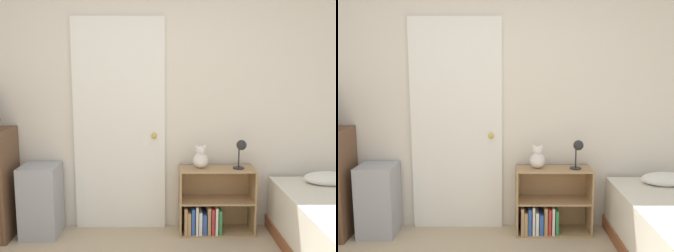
# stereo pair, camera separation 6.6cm
# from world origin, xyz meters

# --- Properties ---
(wall_back) EXTENTS (10.00, 0.06, 2.55)m
(wall_back) POSITION_xyz_m (0.00, 1.93, 1.27)
(wall_back) COLOR silver
(wall_back) RESTS_ON ground_plane
(door_closed) EXTENTS (0.90, 0.09, 2.09)m
(door_closed) POSITION_xyz_m (-0.13, 1.88, 1.05)
(door_closed) COLOR white
(door_closed) RESTS_ON ground_plane
(storage_bin) EXTENTS (0.35, 0.36, 0.69)m
(storage_bin) POSITION_xyz_m (-0.88, 1.70, 0.35)
(storage_bin) COLOR #999EA8
(storage_bin) RESTS_ON ground_plane
(bookshelf) EXTENTS (0.73, 0.29, 0.65)m
(bookshelf) POSITION_xyz_m (0.76, 1.74, 0.25)
(bookshelf) COLOR tan
(bookshelf) RESTS_ON ground_plane
(teddy_bear) EXTENTS (0.15, 0.15, 0.23)m
(teddy_bear) POSITION_xyz_m (0.66, 1.74, 0.75)
(teddy_bear) COLOR silver
(teddy_bear) RESTS_ON bookshelf
(desk_lamp) EXTENTS (0.12, 0.12, 0.28)m
(desk_lamp) POSITION_xyz_m (1.04, 1.70, 0.85)
(desk_lamp) COLOR #262628
(desk_lamp) RESTS_ON bookshelf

